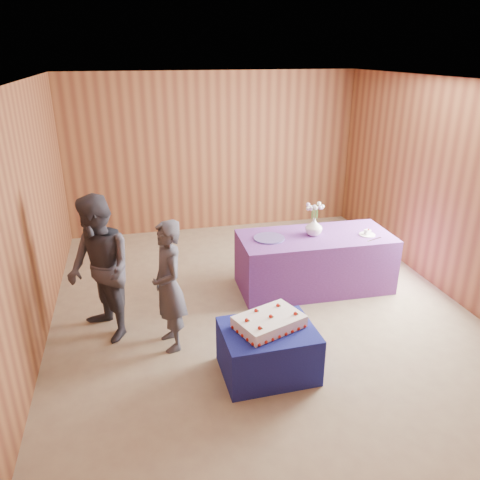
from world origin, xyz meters
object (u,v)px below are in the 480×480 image
object	(u,v)px
guest_left	(169,286)
cake_table	(268,351)
sheet_cake	(269,322)
serving_table	(314,262)
vase	(314,227)
guest_right	(100,270)

from	to	relation	value
guest_left	cake_table	bearing A→B (deg)	41.17
guest_left	sheet_cake	bearing A→B (deg)	43.31
serving_table	vase	xyz separation A→B (m)	(-0.03, 0.03, 0.49)
cake_table	serving_table	world-z (taller)	serving_table
vase	serving_table	bearing A→B (deg)	-48.82
cake_table	guest_left	size ratio (longest dim) A/B	0.63
guest_left	guest_right	xyz separation A→B (m)	(-0.69, 0.36, 0.10)
serving_table	guest_right	bearing A→B (deg)	-167.09
cake_table	vase	world-z (taller)	vase
sheet_cake	guest_left	xyz separation A→B (m)	(-0.90, 0.65, 0.16)
serving_table	guest_left	size ratio (longest dim) A/B	1.39
sheet_cake	serving_table	bearing A→B (deg)	34.03
guest_left	vase	bearing A→B (deg)	104.75
guest_left	guest_right	bearing A→B (deg)	-128.52
sheet_cake	cake_table	bearing A→B (deg)	-133.86
guest_right	vase	bearing A→B (deg)	74.77
cake_table	guest_right	bearing A→B (deg)	144.90
cake_table	guest_left	world-z (taller)	guest_left
cake_table	serving_table	distance (m)	1.97
cake_table	guest_left	xyz separation A→B (m)	(-0.88, 0.69, 0.47)
sheet_cake	guest_right	world-z (taller)	guest_right
serving_table	guest_right	size ratio (longest dim) A/B	1.22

